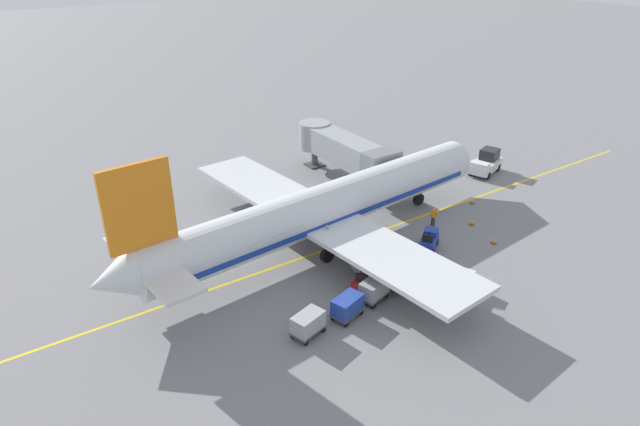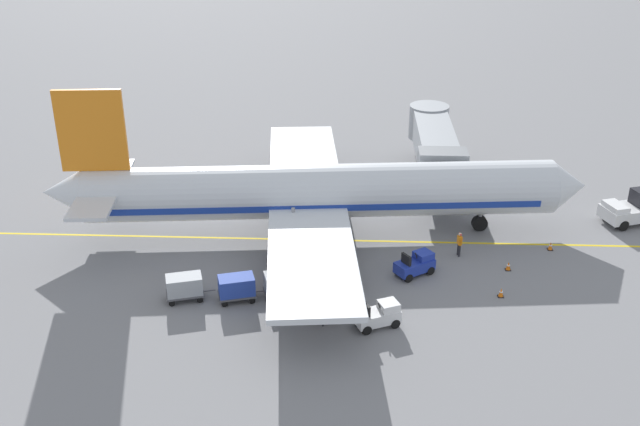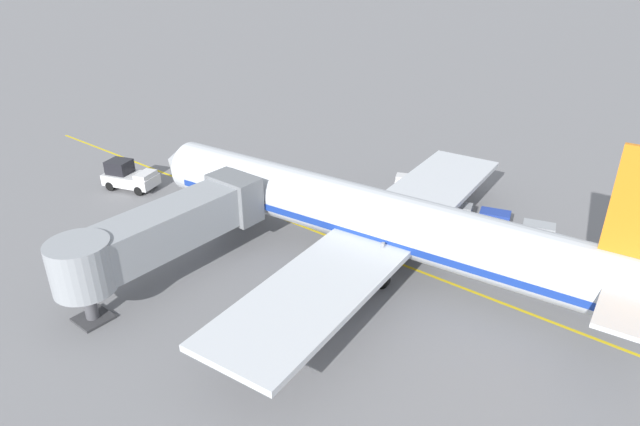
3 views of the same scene
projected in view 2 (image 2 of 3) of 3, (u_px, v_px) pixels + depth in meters
ground_plane at (323, 240)px, 51.45m from camera, size 400.00×400.00×0.00m
gate_lead_in_line at (323, 240)px, 51.44m from camera, size 0.24×80.00×0.01m
parked_airliner at (318, 192)px, 50.94m from camera, size 30.36×37.35×10.63m
jet_bridge at (434, 143)px, 59.06m from camera, size 13.78×3.50×4.98m
pushback_tractor at (635, 208)px, 53.54m from camera, size 3.50×4.87×2.40m
baggage_tug_lead at (291, 275)px, 45.73m from camera, size 2.22×2.77×1.62m
baggage_tug_trailing at (416, 264)px, 46.89m from camera, size 2.41×2.74×1.62m
baggage_tug_spare at (379, 315)px, 41.66m from camera, size 2.10×2.77×1.62m
baggage_cart_front at (329, 284)px, 44.25m from camera, size 1.86×2.98×1.58m
baggage_cart_second_in_train at (282, 283)px, 44.36m from camera, size 1.86×2.98×1.58m
baggage_cart_third_in_train at (237, 286)px, 44.00m from camera, size 1.86×2.98×1.58m
baggage_cart_tail_end at (184, 286)px, 44.06m from camera, size 1.86×2.98×1.58m
ground_crew_wing_walker at (323, 250)px, 48.15m from camera, size 0.27×0.73×1.69m
ground_crew_loader at (459, 243)px, 49.01m from camera, size 0.72×0.33×1.69m
ground_crew_marshaller at (323, 310)px, 41.65m from camera, size 0.73×0.25×1.69m
safety_cone_nose_left at (501, 292)px, 44.64m from camera, size 0.36×0.36×0.59m
safety_cone_nose_right at (550, 246)px, 50.03m from camera, size 0.36×0.36×0.59m
safety_cone_wing_tip at (508, 266)px, 47.56m from camera, size 0.36×0.36×0.59m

